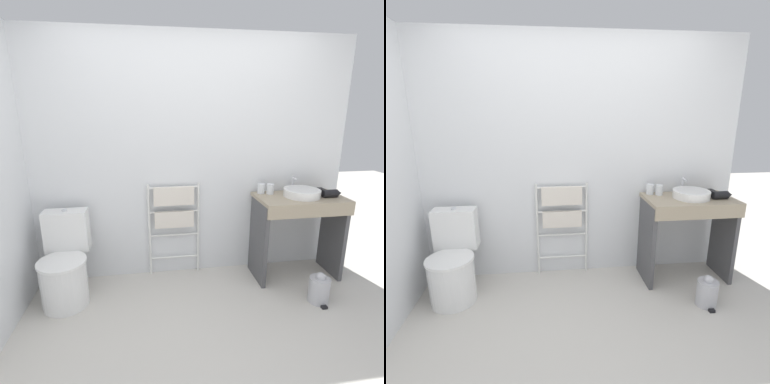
# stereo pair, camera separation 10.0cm
# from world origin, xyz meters

# --- Properties ---
(ground_plane) EXTENTS (12.00, 12.00, 0.00)m
(ground_plane) POSITION_xyz_m (0.00, 0.00, 0.00)
(ground_plane) COLOR beige
(wall_back) EXTENTS (3.30, 0.12, 2.40)m
(wall_back) POSITION_xyz_m (0.00, 1.47, 1.20)
(wall_back) COLOR silver
(wall_back) RESTS_ON ground_plane
(toilet) EXTENTS (0.41, 0.56, 0.81)m
(toilet) POSITION_xyz_m (-1.19, 1.06, 0.33)
(toilet) COLOR white
(toilet) RESTS_ON ground_plane
(towel_radiator) EXTENTS (0.53, 0.06, 0.99)m
(towel_radiator) POSITION_xyz_m (-0.17, 1.36, 0.69)
(towel_radiator) COLOR white
(towel_radiator) RESTS_ON ground_plane
(vanity_counter) EXTENTS (0.86, 0.49, 0.87)m
(vanity_counter) POSITION_xyz_m (1.08, 1.14, 0.58)
(vanity_counter) COLOR gray
(vanity_counter) RESTS_ON ground_plane
(sink_basin) EXTENTS (0.35, 0.35, 0.07)m
(sink_basin) POSITION_xyz_m (1.09, 1.15, 0.91)
(sink_basin) COLOR white
(sink_basin) RESTS_ON vanity_counter
(faucet) EXTENTS (0.02, 0.10, 0.16)m
(faucet) POSITION_xyz_m (1.09, 1.34, 0.96)
(faucet) COLOR silver
(faucet) RESTS_ON vanity_counter
(cup_near_wall) EXTENTS (0.08, 0.08, 0.10)m
(cup_near_wall) POSITION_xyz_m (0.73, 1.32, 0.92)
(cup_near_wall) COLOR white
(cup_near_wall) RESTS_ON vanity_counter
(cup_near_edge) EXTENTS (0.07, 0.07, 0.10)m
(cup_near_edge) POSITION_xyz_m (0.81, 1.28, 0.92)
(cup_near_edge) COLOR white
(cup_near_edge) RESTS_ON vanity_counter
(hair_dryer) EXTENTS (0.20, 0.18, 0.08)m
(hair_dryer) POSITION_xyz_m (1.36, 1.10, 0.90)
(hair_dryer) COLOR black
(hair_dryer) RESTS_ON vanity_counter
(trash_bin) EXTENTS (0.18, 0.22, 0.29)m
(trash_bin) POSITION_xyz_m (1.08, 0.67, 0.13)
(trash_bin) COLOR #B7B7BC
(trash_bin) RESTS_ON ground_plane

